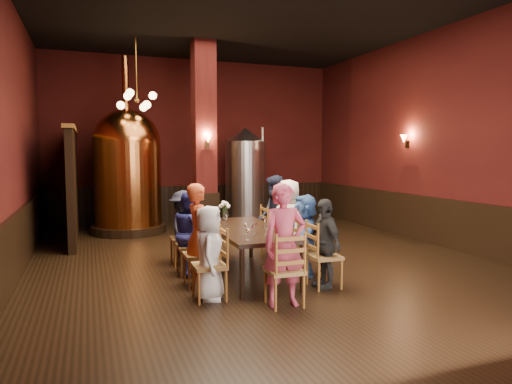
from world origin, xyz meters
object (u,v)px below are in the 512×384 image
object	(u,v)px
dining_table	(247,232)
copper_kettle	(128,169)
steel_vessel	(245,176)
person_1	(199,235)
rose_vase	(225,207)
person_0	(209,253)
person_2	(190,233)

from	to	relation	value
dining_table	copper_kettle	size ratio (longest dim) A/B	0.58
steel_vessel	dining_table	bearing A→B (deg)	-108.63
person_1	copper_kettle	xyz separation A→B (m)	(-0.59, 4.91, 0.78)
dining_table	rose_vase	bearing A→B (deg)	96.27
copper_kettle	steel_vessel	world-z (taller)	copper_kettle
person_0	person_1	size ratio (longest dim) A/B	0.83
copper_kettle	rose_vase	world-z (taller)	copper_kettle
person_0	rose_vase	size ratio (longest dim) A/B	3.64
copper_kettle	person_1	bearing A→B (deg)	-83.15
person_0	person_1	xyz separation A→B (m)	(0.02, 0.67, 0.12)
dining_table	person_2	xyz separation A→B (m)	(-0.84, 0.35, -0.02)
person_1	person_2	world-z (taller)	person_1
person_1	steel_vessel	size ratio (longest dim) A/B	0.58
person_2	copper_kettle	bearing A→B (deg)	8.02
copper_kettle	rose_vase	size ratio (longest dim) A/B	12.19
person_1	copper_kettle	world-z (taller)	copper_kettle
copper_kettle	steel_vessel	xyz separation A→B (m)	(3.07, 0.23, -0.24)
person_1	rose_vase	size ratio (longest dim) A/B	4.36
person_0	rose_vase	bearing A→B (deg)	-3.37
person_1	copper_kettle	distance (m)	5.00
person_1	dining_table	bearing A→B (deg)	-66.52
person_1	steel_vessel	world-z (taller)	steel_vessel
person_1	person_2	xyz separation A→B (m)	(0.02, 0.66, -0.09)
steel_vessel	copper_kettle	bearing A→B (deg)	-175.81
dining_table	person_0	xyz separation A→B (m)	(-0.87, -0.98, -0.06)
copper_kettle	rose_vase	xyz separation A→B (m)	(1.37, -3.64, -0.56)
person_0	steel_vessel	bearing A→B (deg)	-4.45
person_0	copper_kettle	bearing A→B (deg)	24.73
person_0	copper_kettle	distance (m)	5.68
dining_table	person_1	world-z (taller)	person_1
steel_vessel	person_1	bearing A→B (deg)	-115.83
person_2	copper_kettle	xyz separation A→B (m)	(-0.61, 4.25, 0.87)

